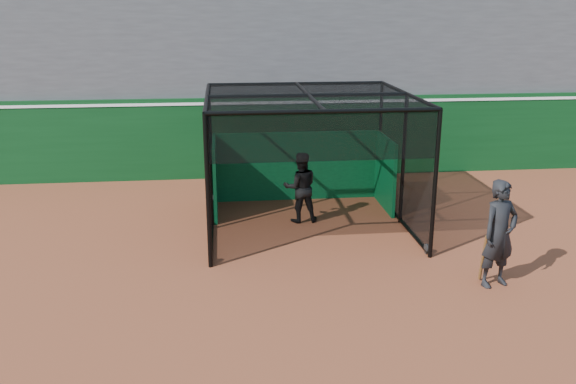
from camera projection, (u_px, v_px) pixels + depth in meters
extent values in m
plane|color=brown|center=(290.00, 295.00, 11.32)|extent=(120.00, 120.00, 0.00)
cube|color=#0A3714|center=(260.00, 137.00, 19.05)|extent=(50.00, 0.45, 2.50)
cube|color=white|center=(259.00, 102.00, 18.73)|extent=(50.00, 0.50, 0.08)
cube|color=#4C4C4F|center=(252.00, 44.00, 21.97)|extent=(50.00, 7.85, 7.75)
cube|color=#085327|center=(297.00, 166.00, 16.74)|extent=(4.55, 0.10, 1.90)
cylinder|color=black|center=(211.00, 258.00, 12.73)|extent=(0.08, 0.22, 0.22)
cylinder|color=black|center=(427.00, 249.00, 13.21)|extent=(0.08, 0.22, 0.22)
cylinder|color=black|center=(213.00, 199.00, 16.67)|extent=(0.08, 0.22, 0.22)
cylinder|color=black|center=(379.00, 193.00, 17.15)|extent=(0.08, 0.22, 0.22)
imported|color=black|center=(300.00, 187.00, 15.01)|extent=(0.89, 0.71, 1.76)
imported|color=black|center=(499.00, 234.00, 11.46)|extent=(0.88, 0.71, 2.09)
cylinder|color=#593819|center=(483.00, 258.00, 11.62)|extent=(0.16, 0.39, 1.03)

